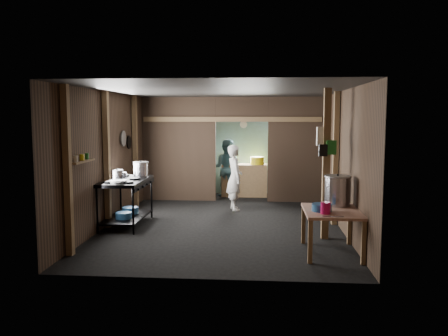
# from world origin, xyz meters

# --- Properties ---
(floor) EXTENTS (4.50, 7.00, 0.00)m
(floor) POSITION_xyz_m (0.00, 0.00, 0.00)
(floor) COLOR black
(floor) RESTS_ON ground
(ceiling) EXTENTS (4.50, 7.00, 0.00)m
(ceiling) POSITION_xyz_m (0.00, 0.00, 2.60)
(ceiling) COLOR #32302D
(ceiling) RESTS_ON ground
(wall_back) EXTENTS (4.50, 0.00, 2.60)m
(wall_back) POSITION_xyz_m (0.00, 3.50, 1.30)
(wall_back) COLOR #4A3324
(wall_back) RESTS_ON ground
(wall_front) EXTENTS (4.50, 0.00, 2.60)m
(wall_front) POSITION_xyz_m (0.00, -3.50, 1.30)
(wall_front) COLOR #4A3324
(wall_front) RESTS_ON ground
(wall_left) EXTENTS (0.00, 7.00, 2.60)m
(wall_left) POSITION_xyz_m (-2.25, 0.00, 1.30)
(wall_left) COLOR #4A3324
(wall_left) RESTS_ON ground
(wall_right) EXTENTS (0.00, 7.00, 2.60)m
(wall_right) POSITION_xyz_m (2.25, 0.00, 1.30)
(wall_right) COLOR #4A3324
(wall_right) RESTS_ON ground
(partition_left) EXTENTS (1.85, 0.10, 2.60)m
(partition_left) POSITION_xyz_m (-1.32, 2.20, 1.30)
(partition_left) COLOR #443123
(partition_left) RESTS_ON floor
(partition_right) EXTENTS (1.35, 0.10, 2.60)m
(partition_right) POSITION_xyz_m (1.57, 2.20, 1.30)
(partition_right) COLOR #443123
(partition_right) RESTS_ON floor
(partition_header) EXTENTS (1.30, 0.10, 0.60)m
(partition_header) POSITION_xyz_m (0.25, 2.20, 2.30)
(partition_header) COLOR #443123
(partition_header) RESTS_ON wall_back
(turquoise_panel) EXTENTS (4.40, 0.06, 2.50)m
(turquoise_panel) POSITION_xyz_m (0.00, 3.44, 1.25)
(turquoise_panel) COLOR #74A9AB
(turquoise_panel) RESTS_ON wall_back
(back_counter) EXTENTS (1.20, 0.50, 0.85)m
(back_counter) POSITION_xyz_m (0.30, 2.95, 0.42)
(back_counter) COLOR olive
(back_counter) RESTS_ON floor
(wall_clock) EXTENTS (0.20, 0.03, 0.20)m
(wall_clock) POSITION_xyz_m (0.25, 3.40, 1.90)
(wall_clock) COLOR white
(wall_clock) RESTS_ON wall_back
(post_left_a) EXTENTS (0.10, 0.12, 2.60)m
(post_left_a) POSITION_xyz_m (-2.18, -2.60, 1.30)
(post_left_a) COLOR olive
(post_left_a) RESTS_ON floor
(post_left_b) EXTENTS (0.10, 0.12, 2.60)m
(post_left_b) POSITION_xyz_m (-2.18, -0.80, 1.30)
(post_left_b) COLOR olive
(post_left_b) RESTS_ON floor
(post_left_c) EXTENTS (0.10, 0.12, 2.60)m
(post_left_c) POSITION_xyz_m (-2.18, 1.20, 1.30)
(post_left_c) COLOR olive
(post_left_c) RESTS_ON floor
(post_right) EXTENTS (0.10, 0.12, 2.60)m
(post_right) POSITION_xyz_m (2.18, -0.20, 1.30)
(post_right) COLOR olive
(post_right) RESTS_ON floor
(post_free) EXTENTS (0.12, 0.12, 2.60)m
(post_free) POSITION_xyz_m (1.85, -1.30, 1.30)
(post_free) COLOR olive
(post_free) RESTS_ON floor
(cross_beam) EXTENTS (4.40, 0.12, 0.12)m
(cross_beam) POSITION_xyz_m (0.00, 2.15, 2.05)
(cross_beam) COLOR olive
(cross_beam) RESTS_ON wall_left
(pan_lid_big) EXTENTS (0.03, 0.34, 0.34)m
(pan_lid_big) POSITION_xyz_m (-2.21, 0.40, 1.65)
(pan_lid_big) COLOR gray
(pan_lid_big) RESTS_ON wall_left
(pan_lid_small) EXTENTS (0.03, 0.30, 0.30)m
(pan_lid_small) POSITION_xyz_m (-2.21, 0.80, 1.55)
(pan_lid_small) COLOR black
(pan_lid_small) RESTS_ON wall_left
(wall_shelf) EXTENTS (0.14, 0.80, 0.03)m
(wall_shelf) POSITION_xyz_m (-2.15, -2.10, 1.40)
(wall_shelf) COLOR olive
(wall_shelf) RESTS_ON wall_left
(jar_white) EXTENTS (0.07, 0.07, 0.10)m
(jar_white) POSITION_xyz_m (-2.15, -2.35, 1.47)
(jar_white) COLOR white
(jar_white) RESTS_ON wall_shelf
(jar_yellow) EXTENTS (0.08, 0.08, 0.10)m
(jar_yellow) POSITION_xyz_m (-2.15, -2.10, 1.47)
(jar_yellow) COLOR gold
(jar_yellow) RESTS_ON wall_shelf
(jar_green) EXTENTS (0.06, 0.06, 0.10)m
(jar_green) POSITION_xyz_m (-2.15, -1.88, 1.47)
(jar_green) COLOR #1D7325
(jar_green) RESTS_ON wall_shelf
(bag_white) EXTENTS (0.22, 0.15, 0.32)m
(bag_white) POSITION_xyz_m (1.80, -1.22, 1.78)
(bag_white) COLOR white
(bag_white) RESTS_ON post_free
(bag_green) EXTENTS (0.16, 0.12, 0.24)m
(bag_green) POSITION_xyz_m (1.92, -1.36, 1.60)
(bag_green) COLOR #1D7325
(bag_green) RESTS_ON post_free
(bag_black) EXTENTS (0.14, 0.10, 0.20)m
(bag_black) POSITION_xyz_m (1.78, -1.38, 1.55)
(bag_black) COLOR black
(bag_black) RESTS_ON post_free
(gas_range) EXTENTS (0.79, 1.53, 0.91)m
(gas_range) POSITION_xyz_m (-1.88, -0.61, 0.45)
(gas_range) COLOR black
(gas_range) RESTS_ON floor
(prep_table) EXTENTS (0.84, 1.16, 0.68)m
(prep_table) POSITION_xyz_m (1.83, -2.18, 0.34)
(prep_table) COLOR tan
(prep_table) RESTS_ON floor
(stove_pot_large) EXTENTS (0.36, 0.36, 0.32)m
(stove_pot_large) POSITION_xyz_m (-1.71, -0.10, 1.04)
(stove_pot_large) COLOR #AFAFBA
(stove_pot_large) RESTS_ON gas_range
(stove_pot_med) EXTENTS (0.30, 0.30, 0.21)m
(stove_pot_med) POSITION_xyz_m (-2.05, -0.61, 0.99)
(stove_pot_med) COLOR #AFAFBA
(stove_pot_med) RESTS_ON gas_range
(stove_saucepan) EXTENTS (0.16, 0.16, 0.09)m
(stove_saucepan) POSITION_xyz_m (-2.05, -0.21, 0.95)
(stove_saucepan) COLOR #AFAFBA
(stove_saucepan) RESTS_ON gas_range
(frying_pan) EXTENTS (0.48, 0.61, 0.07)m
(frying_pan) POSITION_xyz_m (-1.88, -1.08, 0.93)
(frying_pan) COLOR gray
(frying_pan) RESTS_ON gas_range
(blue_tub_front) EXTENTS (0.30, 0.30, 0.12)m
(blue_tub_front) POSITION_xyz_m (-1.88, -0.81, 0.24)
(blue_tub_front) COLOR navy
(blue_tub_front) RESTS_ON gas_range
(blue_tub_back) EXTENTS (0.33, 0.33, 0.13)m
(blue_tub_back) POSITION_xyz_m (-1.88, -0.35, 0.24)
(blue_tub_back) COLOR navy
(blue_tub_back) RESTS_ON gas_range
(stock_pot) EXTENTS (0.52, 0.52, 0.51)m
(stock_pot) POSITION_xyz_m (1.97, -1.79, 0.92)
(stock_pot) COLOR #AFAFBA
(stock_pot) RESTS_ON prep_table
(wash_basin) EXTENTS (0.39, 0.39, 0.11)m
(wash_basin) POSITION_xyz_m (1.66, -2.28, 0.74)
(wash_basin) COLOR navy
(wash_basin) RESTS_ON prep_table
(pink_bucket) EXTENTS (0.17, 0.17, 0.17)m
(pink_bucket) POSITION_xyz_m (1.69, -2.48, 0.77)
(pink_bucket) COLOR #B30C49
(pink_bucket) RESTS_ON prep_table
(knife) EXTENTS (0.30, 0.05, 0.01)m
(knife) POSITION_xyz_m (1.78, -2.68, 0.69)
(knife) COLOR #AFAFBA
(knife) RESTS_ON prep_table
(yellow_tub) EXTENTS (0.36, 0.36, 0.20)m
(yellow_tub) POSITION_xyz_m (0.63, 2.95, 0.95)
(yellow_tub) COLOR gold
(yellow_tub) RESTS_ON back_counter
(red_cup) EXTENTS (0.12, 0.12, 0.14)m
(red_cup) POSITION_xyz_m (-0.02, 2.95, 0.92)
(red_cup) COLOR #C6592B
(red_cup) RESTS_ON back_counter
(cook) EXTENTS (0.49, 0.62, 1.48)m
(cook) POSITION_xyz_m (0.14, 1.07, 0.74)
(cook) COLOR white
(cook) RESTS_ON floor
(worker_back) EXTENTS (0.83, 0.70, 1.52)m
(worker_back) POSITION_xyz_m (-0.18, 2.90, 0.76)
(worker_back) COLOR #437076
(worker_back) RESTS_ON floor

